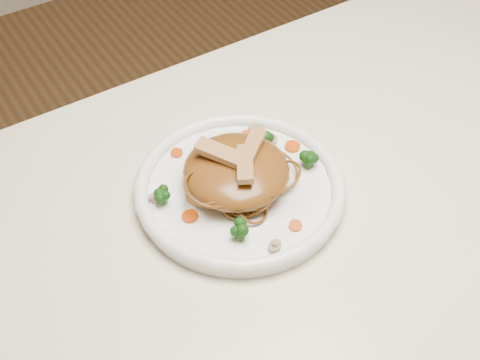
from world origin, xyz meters
TOP-DOWN VIEW (x-y plane):
  - table at (0.00, 0.00)m, footprint 1.20×0.80m
  - plate at (-0.10, 0.09)m, footprint 0.34×0.34m
  - noodle_mound at (-0.10, 0.10)m, footprint 0.16×0.16m
  - chicken_a at (-0.07, 0.10)m, footprint 0.06×0.05m
  - chicken_b at (-0.11, 0.11)m, footprint 0.06×0.07m
  - chicken_c at (-0.10, 0.07)m, footprint 0.05×0.07m
  - broccoli_0 at (-0.02, 0.14)m, footprint 0.03×0.03m
  - broccoli_1 at (-0.20, 0.12)m, footprint 0.03×0.03m
  - broccoli_2 at (-0.14, 0.01)m, footprint 0.03×0.03m
  - broccoli_3 at (0.01, 0.07)m, footprint 0.03×0.03m
  - carrot_0 at (-0.03, 0.17)m, footprint 0.02×0.02m
  - carrot_1 at (-0.18, 0.08)m, footprint 0.03×0.03m
  - carrot_2 at (0.01, 0.11)m, footprint 0.03×0.03m
  - carrot_3 at (-0.14, 0.19)m, footprint 0.02×0.02m
  - carrot_4 at (-0.07, -0.01)m, footprint 0.02×0.02m
  - mushroom_0 at (-0.11, -0.02)m, footprint 0.03×0.03m
  - mushroom_1 at (-0.01, 0.14)m, footprint 0.03×0.03m
  - mushroom_2 at (-0.20, 0.13)m, footprint 0.03×0.03m
  - mushroom_3 at (-0.01, 0.17)m, footprint 0.03×0.03m

SIDE VIEW (x-z plane):
  - table at x=0.00m, z-range 0.28..1.03m
  - plate at x=-0.10m, z-range 0.75..0.77m
  - carrot_0 at x=-0.03m, z-range 0.77..0.77m
  - carrot_1 at x=-0.18m, z-range 0.77..0.77m
  - carrot_2 at x=0.01m, z-range 0.77..0.77m
  - carrot_3 at x=-0.14m, z-range 0.77..0.77m
  - carrot_4 at x=-0.07m, z-range 0.77..0.77m
  - mushroom_0 at x=-0.11m, z-range 0.77..0.77m
  - mushroom_1 at x=-0.01m, z-range 0.77..0.77m
  - mushroom_2 at x=-0.20m, z-range 0.77..0.77m
  - mushroom_3 at x=-0.01m, z-range 0.77..0.77m
  - broccoli_3 at x=0.01m, z-range 0.77..0.80m
  - broccoli_0 at x=-0.02m, z-range 0.77..0.80m
  - broccoli_2 at x=-0.14m, z-range 0.77..0.80m
  - broccoli_1 at x=-0.20m, z-range 0.77..0.80m
  - noodle_mound at x=-0.10m, z-range 0.77..0.82m
  - chicken_a at x=-0.07m, z-range 0.82..0.83m
  - chicken_c at x=-0.10m, z-range 0.82..0.83m
  - chicken_b at x=-0.11m, z-range 0.82..0.83m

